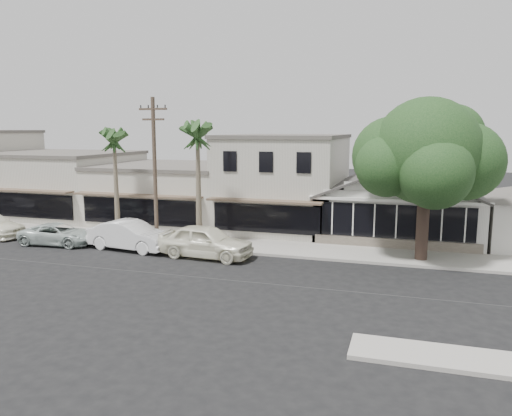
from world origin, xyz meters
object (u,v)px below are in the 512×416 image
(car_0, at_px, (206,241))
(car_1, at_px, (130,235))
(car_2, at_px, (58,234))
(utility_pole, at_px, (155,169))
(shade_tree, at_px, (425,154))

(car_0, bearing_deg, car_1, 90.15)
(car_2, bearing_deg, car_1, -92.60)
(utility_pole, relative_size, car_1, 1.70)
(car_1, height_order, shade_tree, shade_tree)
(car_0, distance_m, car_2, 10.01)
(car_1, relative_size, shade_tree, 0.60)
(shade_tree, bearing_deg, car_0, -166.03)
(car_0, relative_size, car_1, 1.02)
(utility_pole, height_order, car_1, utility_pole)
(car_1, bearing_deg, car_2, 99.05)
(utility_pole, height_order, car_0, utility_pole)
(shade_tree, bearing_deg, utility_pole, -175.07)
(utility_pole, bearing_deg, car_2, -167.75)
(utility_pole, xyz_separation_m, shade_tree, (15.34, 1.32, 1.01))
(car_1, xyz_separation_m, shade_tree, (16.47, 2.49, 4.93))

